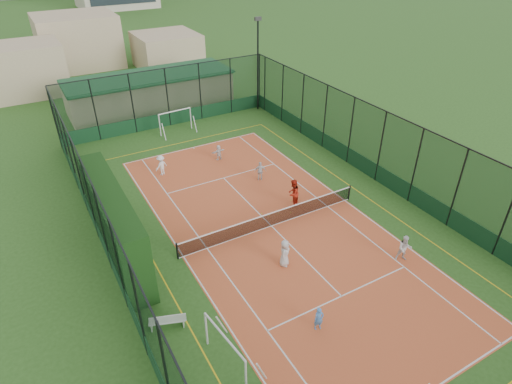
% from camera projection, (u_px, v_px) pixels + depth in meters
% --- Properties ---
extents(ground, '(300.00, 300.00, 0.00)m').
position_uv_depth(ground, '(271.00, 226.00, 25.02)').
color(ground, '#29521C').
rests_on(ground, ground).
extents(court_slab, '(11.17, 23.97, 0.01)m').
position_uv_depth(court_slab, '(271.00, 226.00, 25.02)').
color(court_slab, '#CC522D').
rests_on(court_slab, ground).
extents(tennis_net, '(11.67, 0.12, 1.06)m').
position_uv_depth(tennis_net, '(272.00, 219.00, 24.74)').
color(tennis_net, black).
rests_on(tennis_net, ground).
extents(perimeter_fence, '(18.12, 34.12, 5.00)m').
position_uv_depth(perimeter_fence, '(272.00, 190.00, 23.69)').
color(perimeter_fence, black).
rests_on(perimeter_fence, ground).
extents(floodlight_ne, '(0.60, 0.26, 8.25)m').
position_uv_depth(floodlight_ne, '(258.00, 65.00, 38.62)').
color(floodlight_ne, black).
rests_on(floodlight_ne, ground).
extents(clubhouse, '(15.20, 7.20, 3.15)m').
position_uv_depth(clubhouse, '(150.00, 91.00, 40.35)').
color(clubhouse, tan).
rests_on(clubhouse, ground).
extents(hedge_left, '(1.35, 9.00, 3.94)m').
position_uv_depth(hedge_left, '(114.00, 223.00, 21.95)').
color(hedge_left, black).
rests_on(hedge_left, ground).
extents(white_bench, '(1.63, 0.94, 0.88)m').
position_uv_depth(white_bench, '(167.00, 320.00, 18.54)').
color(white_bench, white).
rests_on(white_bench, ground).
extents(futsal_goal_near, '(2.95, 1.19, 1.85)m').
position_uv_depth(futsal_goal_near, '(225.00, 352.00, 16.60)').
color(futsal_goal_near, white).
rests_on(futsal_goal_near, ground).
extents(futsal_goal_far, '(2.97, 1.05, 1.88)m').
position_uv_depth(futsal_goal_far, '(176.00, 122.00, 35.76)').
color(futsal_goal_far, white).
rests_on(futsal_goal_far, ground).
extents(child_near_left, '(0.89, 0.88, 1.55)m').
position_uv_depth(child_near_left, '(285.00, 253.00, 21.78)').
color(child_near_left, silver).
rests_on(child_near_left, court_slab).
extents(child_near_mid, '(0.49, 0.37, 1.19)m').
position_uv_depth(child_near_mid, '(319.00, 319.00, 18.40)').
color(child_near_mid, '#4E90DE').
rests_on(child_near_mid, court_slab).
extents(child_near_right, '(0.93, 0.88, 1.51)m').
position_uv_depth(child_near_right, '(405.00, 248.00, 22.13)').
color(child_near_right, silver).
rests_on(child_near_right, court_slab).
extents(child_far_left, '(1.10, 0.89, 1.48)m').
position_uv_depth(child_far_left, '(161.00, 165.00, 29.74)').
color(child_far_left, white).
rests_on(child_far_left, court_slab).
extents(child_far_right, '(0.87, 0.65, 1.38)m').
position_uv_depth(child_far_right, '(260.00, 171.00, 29.15)').
color(child_far_right, silver).
rests_on(child_far_right, court_slab).
extents(child_far_back, '(1.12, 0.49, 1.16)m').
position_uv_depth(child_far_back, '(219.00, 152.00, 31.75)').
color(child_far_back, white).
rests_on(child_far_back, court_slab).
extents(coach, '(1.11, 1.06, 1.81)m').
position_uv_depth(coach, '(293.00, 193.00, 26.37)').
color(coach, '#B32313').
rests_on(coach, court_slab).
extents(tennis_balls, '(6.78, 1.17, 0.07)m').
position_uv_depth(tennis_balls, '(274.00, 212.00, 26.14)').
color(tennis_balls, '#CCE033').
rests_on(tennis_balls, court_slab).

